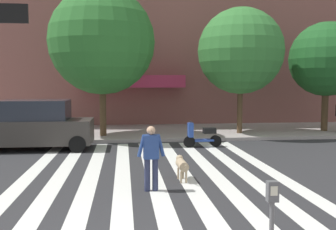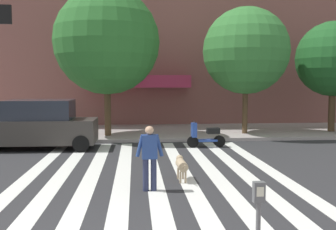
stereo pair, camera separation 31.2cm
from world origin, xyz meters
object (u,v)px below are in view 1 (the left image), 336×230
(street_tree_further, at_px, (326,59))
(parked_scooter, at_px, (203,136))
(parked_car_behind_first, at_px, (32,126))
(pedestrian_dog_walker, at_px, (151,154))
(street_tree_nearest, at_px, (102,42))
(parking_meter_third_along, at_px, (272,219))
(dog_on_leash, at_px, (182,165))
(street_tree_middle, at_px, (241,51))

(street_tree_further, bearing_deg, parked_scooter, -154.33)
(parked_car_behind_first, distance_m, street_tree_further, 14.88)
(street_tree_further, xyz_separation_m, pedestrian_dog_walker, (-9.86, -9.71, -2.97))
(parked_car_behind_first, relative_size, street_tree_nearest, 0.70)
(parking_meter_third_along, distance_m, street_tree_nearest, 14.80)
(street_tree_nearest, xyz_separation_m, pedestrian_dog_walker, (1.66, -9.10, -3.69))
(street_tree_nearest, distance_m, street_tree_further, 11.56)
(parked_scooter, distance_m, street_tree_further, 8.76)
(street_tree_further, distance_m, dog_on_leash, 13.01)
(street_tree_nearest, bearing_deg, parking_meter_third_along, -78.65)
(street_tree_further, bearing_deg, street_tree_nearest, -176.97)
(dog_on_leash, bearing_deg, parking_meter_third_along, -87.59)
(parked_car_behind_first, bearing_deg, street_tree_middle, 16.86)
(street_tree_middle, bearing_deg, parking_meter_third_along, -105.50)
(parked_car_behind_first, xyz_separation_m, street_tree_middle, (9.47, 2.87, 3.29))
(parked_scooter, bearing_deg, parking_meter_third_along, -97.27)
(parked_car_behind_first, distance_m, parked_scooter, 6.96)
(parking_meter_third_along, bearing_deg, dog_on_leash, 92.41)
(street_tree_middle, height_order, pedestrian_dog_walker, street_tree_middle)
(dog_on_leash, bearing_deg, parked_scooter, 72.45)
(parked_car_behind_first, bearing_deg, parking_meter_third_along, -64.21)
(parking_meter_third_along, height_order, street_tree_nearest, street_tree_nearest)
(parked_scooter, distance_m, pedestrian_dog_walker, 6.75)
(street_tree_further, bearing_deg, street_tree_middle, -174.99)
(street_tree_middle, xyz_separation_m, street_tree_further, (4.74, 0.42, -0.35))
(street_tree_nearest, distance_m, street_tree_middle, 6.80)
(dog_on_leash, bearing_deg, street_tree_further, 44.50)
(parked_car_behind_first, xyz_separation_m, parked_scooter, (6.94, -0.21, -0.47))
(street_tree_nearest, relative_size, dog_on_leash, 6.54)
(parked_car_behind_first, bearing_deg, dog_on_leash, -46.31)
(street_tree_middle, bearing_deg, street_tree_further, 5.01)
(parked_car_behind_first, xyz_separation_m, pedestrian_dog_walker, (4.35, -6.43, -0.03))
(parking_meter_third_along, height_order, pedestrian_dog_walker, pedestrian_dog_walker)
(parking_meter_third_along, bearing_deg, street_tree_middle, 74.50)
(parking_meter_third_along, relative_size, parked_car_behind_first, 0.28)
(street_tree_middle, bearing_deg, dog_on_leash, -116.67)
(parked_scooter, relative_size, street_tree_nearest, 0.23)
(parked_car_behind_first, height_order, parked_scooter, parked_car_behind_first)
(street_tree_nearest, relative_size, pedestrian_dog_walker, 4.25)
(street_tree_nearest, bearing_deg, dog_on_leash, -72.51)
(pedestrian_dog_walker, bearing_deg, street_tree_nearest, 100.35)
(street_tree_further, bearing_deg, dog_on_leash, -135.50)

